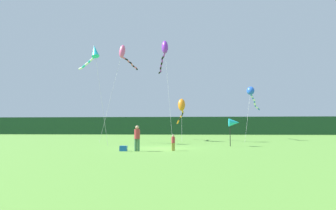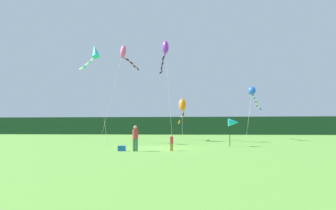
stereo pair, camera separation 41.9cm
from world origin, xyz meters
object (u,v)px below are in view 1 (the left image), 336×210
(person_adult, at_px, (137,137))
(cooler_box, at_px, (123,148))
(kite_orange, at_px, (181,107))
(kite_purple, at_px, (164,50))
(kite_blue, at_px, (251,94))
(banner_flag_pole, at_px, (234,123))
(kite_rainbow, at_px, (124,54))
(person_child, at_px, (173,142))
(kite_cyan, at_px, (94,53))

(person_adult, bearing_deg, cooler_box, 177.44)
(kite_orange, bearing_deg, kite_purple, -151.73)
(person_adult, xyz_separation_m, kite_blue, (11.62, 18.54, 5.09))
(banner_flag_pole, bearing_deg, cooler_box, -145.94)
(cooler_box, height_order, banner_flag_pole, banner_flag_pole)
(kite_rainbow, bearing_deg, kite_purple, -15.37)
(cooler_box, relative_size, kite_purple, 0.04)
(kite_purple, bearing_deg, kite_blue, 23.14)
(person_adult, height_order, cooler_box, person_adult)
(banner_flag_pole, distance_m, kite_purple, 13.78)
(person_child, relative_size, banner_flag_pole, 0.45)
(kite_blue, xyz_separation_m, kite_purple, (-11.05, -4.72, 4.75))
(kite_cyan, bearing_deg, person_child, -42.93)
(kite_rainbow, distance_m, kite_purple, 5.47)
(cooler_box, relative_size, kite_orange, 0.06)
(cooler_box, bearing_deg, kite_blue, 55.79)
(banner_flag_pole, relative_size, kite_purple, 0.21)
(kite_blue, relative_size, kite_purple, 0.82)
(person_adult, xyz_separation_m, kite_purple, (0.57, 13.82, 9.84))
(cooler_box, xyz_separation_m, banner_flag_pole, (8.36, 5.65, 1.86))
(person_adult, relative_size, kite_orange, 0.22)
(banner_flag_pole, distance_m, kite_orange, 10.58)
(kite_blue, relative_size, kite_rainbow, 0.82)
(banner_flag_pole, bearing_deg, kite_rainbow, 141.65)
(person_adult, height_order, kite_cyan, kite_cyan)
(person_adult, xyz_separation_m, cooler_box, (-0.95, 0.04, -0.80))
(person_child, distance_m, banner_flag_pole, 7.26)
(kite_cyan, distance_m, kite_orange, 11.97)
(cooler_box, distance_m, kite_rainbow, 18.99)
(cooler_box, xyz_separation_m, kite_rainbow, (-3.75, 15.23, 10.71))
(cooler_box, xyz_separation_m, kite_orange, (3.50, 14.84, 3.85))
(kite_cyan, height_order, kite_rainbow, kite_rainbow)
(kite_blue, distance_m, kite_rainbow, 17.33)
(person_child, bearing_deg, kite_blue, 62.95)
(person_adult, height_order, kite_rainbow, kite_rainbow)
(banner_flag_pole, distance_m, kite_cyan, 15.71)
(cooler_box, relative_size, kite_rainbow, 0.04)
(kite_blue, bearing_deg, kite_orange, -158.03)
(person_adult, bearing_deg, kite_orange, 80.28)
(person_adult, xyz_separation_m, kite_orange, (2.55, 14.88, 3.05))
(cooler_box, height_order, kite_purple, kite_purple)
(banner_flag_pole, height_order, kite_orange, kite_orange)
(person_child, relative_size, kite_cyan, 0.11)
(banner_flag_pole, xyz_separation_m, kite_blue, (4.22, 12.85, 4.03))
(kite_orange, distance_m, kite_blue, 9.99)
(banner_flag_pole, relative_size, kite_rainbow, 0.21)
(banner_flag_pole, height_order, kite_cyan, kite_cyan)
(kite_cyan, xyz_separation_m, kite_purple, (6.81, 5.16, 1.57))
(person_child, distance_m, kite_cyan, 14.66)
(kite_purple, bearing_deg, person_child, -81.95)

